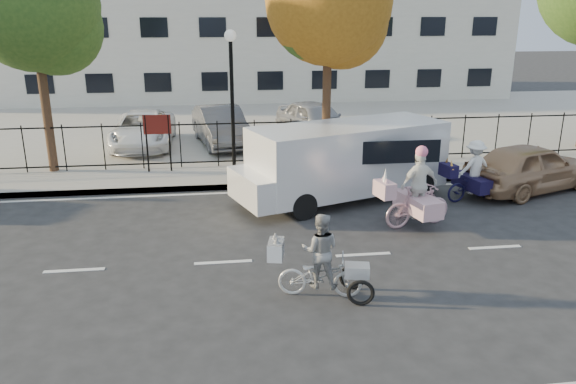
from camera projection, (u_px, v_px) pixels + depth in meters
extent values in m
plane|color=#333334|center=(223.00, 262.00, 11.71)|extent=(120.00, 120.00, 0.00)
cube|color=#A8A399|center=(220.00, 187.00, 16.45)|extent=(60.00, 0.10, 0.15)
cube|color=#A8A399|center=(219.00, 177.00, 17.44)|extent=(60.00, 2.20, 0.15)
cube|color=#A8A399|center=(217.00, 123.00, 25.84)|extent=(60.00, 15.60, 0.15)
cube|color=silver|center=(213.00, 45.00, 34.38)|extent=(34.00, 10.00, 6.00)
cylinder|color=black|center=(232.00, 107.00, 17.52)|extent=(0.12, 0.12, 4.00)
sphere|color=white|center=(230.00, 36.00, 16.86)|extent=(0.36, 0.36, 0.36)
cylinder|color=black|center=(147.00, 144.00, 17.53)|extent=(0.06, 0.06, 1.80)
cylinder|color=black|center=(170.00, 143.00, 17.62)|extent=(0.06, 0.06, 1.80)
cube|color=#59140F|center=(157.00, 125.00, 17.39)|extent=(0.85, 0.04, 0.60)
imported|color=silver|center=(320.00, 276.00, 10.23)|extent=(1.61, 0.86, 0.80)
imported|color=white|center=(320.00, 251.00, 10.08)|extent=(0.78, 0.67, 1.40)
cube|color=silver|center=(276.00, 249.00, 10.15)|extent=(0.37, 0.54, 0.32)
cone|color=silver|center=(275.00, 236.00, 10.19)|extent=(0.12, 0.12, 0.16)
cone|color=silver|center=(277.00, 241.00, 9.98)|extent=(0.12, 0.12, 0.16)
torus|color=black|center=(361.00, 293.00, 9.92)|extent=(0.50, 0.18, 0.50)
torus|color=black|center=(352.00, 277.00, 10.51)|extent=(0.50, 0.18, 0.50)
cube|color=white|center=(357.00, 270.00, 10.13)|extent=(0.50, 0.40, 0.22)
imported|color=#D5A2AE|center=(418.00, 206.00, 13.53)|extent=(1.81, 0.88, 1.05)
imported|color=white|center=(419.00, 185.00, 13.37)|extent=(1.03, 0.61, 1.65)
cube|color=#D3A1AC|center=(385.00, 189.00, 13.05)|extent=(0.44, 0.63, 0.38)
cone|color=white|center=(385.00, 175.00, 12.95)|extent=(0.13, 0.13, 0.34)
cube|color=#D3A1AC|center=(418.00, 204.00, 13.51)|extent=(0.87, 1.46, 0.42)
sphere|color=pink|center=(422.00, 152.00, 13.12)|extent=(0.29, 0.29, 0.29)
imported|color=black|center=(473.00, 185.00, 15.45)|extent=(1.71, 0.92, 0.85)
imported|color=white|center=(475.00, 167.00, 15.29)|extent=(1.06, 0.76, 1.49)
cube|color=black|center=(448.00, 170.00, 15.00)|extent=(0.39, 0.57, 0.34)
cone|color=gold|center=(447.00, 162.00, 15.11)|extent=(0.11, 0.22, 0.30)
cone|color=gold|center=(452.00, 165.00, 14.78)|extent=(0.11, 0.22, 0.30)
cube|color=black|center=(473.00, 182.00, 15.42)|extent=(0.79, 1.32, 0.38)
cube|color=white|center=(348.00, 157.00, 15.36)|extent=(5.73, 3.70, 1.79)
cube|color=white|center=(242.00, 178.00, 15.15)|extent=(1.13, 1.99, 0.80)
cylinder|color=black|center=(284.00, 199.00, 14.56)|extent=(0.74, 0.48, 0.70)
cylinder|color=black|center=(276.00, 180.00, 16.21)|extent=(0.74, 0.48, 0.70)
cylinder|color=black|center=(424.00, 193.00, 15.03)|extent=(0.74, 0.48, 0.70)
cylinder|color=black|center=(403.00, 175.00, 16.68)|extent=(0.74, 0.48, 0.70)
imported|color=tan|center=(531.00, 167.00, 16.17)|extent=(4.52, 3.02, 1.43)
imported|color=white|center=(143.00, 129.00, 20.96)|extent=(2.17, 4.66, 1.29)
imported|color=#4E5156|center=(221.00, 126.00, 21.17)|extent=(2.34, 4.56, 1.43)
imported|color=#9D9FA5|center=(315.00, 120.00, 22.28)|extent=(3.10, 4.64, 1.47)
cylinder|color=#442D1D|center=(46.00, 104.00, 17.26)|extent=(0.28, 0.28, 4.53)
sphere|color=#385B1E|center=(32.00, 5.00, 16.36)|extent=(3.88, 3.88, 3.88)
sphere|color=#385B1E|center=(55.00, 28.00, 16.81)|extent=(2.85, 2.85, 2.85)
cylinder|color=#442D1D|center=(327.00, 97.00, 18.33)|extent=(0.28, 0.28, 4.64)
sphere|color=#9F6219|center=(329.00, 1.00, 17.41)|extent=(3.97, 3.97, 3.97)
sphere|color=#9F6219|center=(342.00, 23.00, 17.86)|extent=(2.91, 2.91, 2.91)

